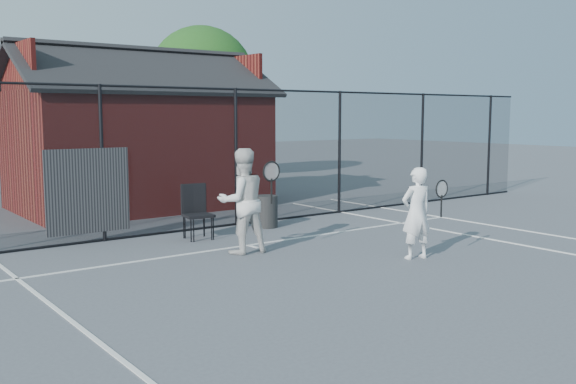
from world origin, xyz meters
TOP-DOWN VIEW (x-y plane):
  - ground at (0.00, 0.00)m, footprint 80.00×80.00m
  - court_lines at (0.00, -1.32)m, footprint 11.02×18.00m
  - fence at (-0.30, 5.00)m, footprint 22.04×3.00m
  - clubhouse at (0.50, 9.00)m, footprint 6.50×4.36m
  - tree_right at (5.50, 14.50)m, footprint 3.97×3.97m
  - player_front at (1.67, 0.39)m, footprint 0.73×0.57m
  - player_back at (-0.44, 2.52)m, footprint 1.04×0.82m
  - chair_left at (-0.47, 4.10)m, footprint 0.58×0.60m
  - chair_right at (-0.43, 4.10)m, footprint 0.54×0.56m
  - waste_bin at (1.38, 4.38)m, footprint 0.56×0.56m

SIDE VIEW (x-z plane):
  - ground at x=0.00m, z-range 0.00..0.00m
  - court_lines at x=0.00m, z-range 0.00..0.01m
  - waste_bin at x=1.38m, z-range 0.00..0.69m
  - chair_right at x=-0.43m, z-range 0.00..1.04m
  - chair_left at x=-0.47m, z-range 0.00..1.05m
  - player_front at x=1.67m, z-range 0.00..1.56m
  - player_back at x=-0.44m, z-range 0.00..1.85m
  - fence at x=-0.30m, z-range -0.05..2.95m
  - clubhouse at x=0.50m, z-range -0.49..3.70m
  - tree_right at x=5.50m, z-range 0.86..6.56m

